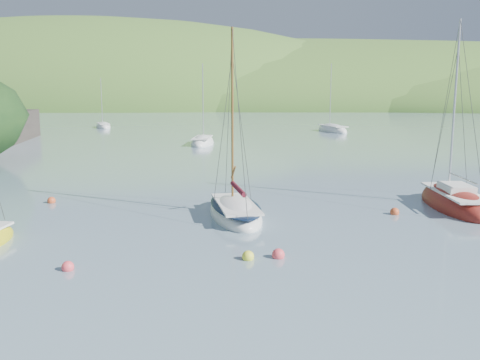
{
  "coord_description": "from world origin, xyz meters",
  "views": [
    {
      "loc": [
        3.14,
        -18.19,
        6.58
      ],
      "look_at": [
        1.91,
        8.0,
        1.94
      ],
      "focal_mm": 40.0,
      "sensor_mm": 36.0,
      "label": 1
    }
  ],
  "objects_px": {
    "daysailer_white": "(235,212)",
    "sloop_red": "(454,204)",
    "distant_sloop_a": "(202,143)",
    "distant_sloop_b": "(332,130)",
    "distant_sloop_c": "(103,127)"
  },
  "relations": [
    {
      "from": "distant_sloop_b",
      "to": "distant_sloop_c",
      "type": "distance_m",
      "value": 35.82
    },
    {
      "from": "sloop_red",
      "to": "distant_sloop_a",
      "type": "xyz_separation_m",
      "value": [
        -17.47,
        31.03,
        -0.04
      ]
    },
    {
      "from": "distant_sloop_a",
      "to": "distant_sloop_c",
      "type": "bearing_deg",
      "value": 129.2
    },
    {
      "from": "daysailer_white",
      "to": "distant_sloop_a",
      "type": "distance_m",
      "value": 34.16
    },
    {
      "from": "distant_sloop_a",
      "to": "distant_sloop_b",
      "type": "xyz_separation_m",
      "value": [
        16.84,
        17.92,
        0.01
      ]
    },
    {
      "from": "daysailer_white",
      "to": "distant_sloop_b",
      "type": "distance_m",
      "value": 52.83
    },
    {
      "from": "sloop_red",
      "to": "distant_sloop_a",
      "type": "height_order",
      "value": "sloop_red"
    },
    {
      "from": "daysailer_white",
      "to": "distant_sloop_b",
      "type": "xyz_separation_m",
      "value": [
        11.23,
        51.62,
        -0.05
      ]
    },
    {
      "from": "distant_sloop_a",
      "to": "distant_sloop_b",
      "type": "distance_m",
      "value": 24.59
    },
    {
      "from": "distant_sloop_b",
      "to": "distant_sloop_c",
      "type": "bearing_deg",
      "value": 150.84
    },
    {
      "from": "sloop_red",
      "to": "distant_sloop_c",
      "type": "xyz_separation_m",
      "value": [
        -36.02,
        54.56,
        -0.06
      ]
    },
    {
      "from": "daysailer_white",
      "to": "sloop_red",
      "type": "bearing_deg",
      "value": -0.57
    },
    {
      "from": "distant_sloop_c",
      "to": "daysailer_white",
      "type": "bearing_deg",
      "value": -91.1
    },
    {
      "from": "distant_sloop_a",
      "to": "sloop_red",
      "type": "bearing_deg",
      "value": -59.66
    },
    {
      "from": "daysailer_white",
      "to": "distant_sloop_b",
      "type": "bearing_deg",
      "value": 64.48
    }
  ]
}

